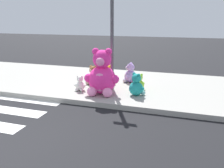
% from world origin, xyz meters
% --- Properties ---
extents(sidewalk, '(28.00, 4.40, 0.15)m').
position_xyz_m(sidewalk, '(0.00, 5.20, 0.07)').
color(sidewalk, '#9E9B93').
rests_on(sidewalk, ground_plane).
extents(sign_pole, '(0.56, 0.11, 3.20)m').
position_xyz_m(sign_pole, '(1.00, 4.40, 1.85)').
color(sign_pole, '#4C4C51').
rests_on(sign_pole, sidewalk).
extents(plush_pink_large, '(1.09, 0.98, 1.42)m').
position_xyz_m(plush_pink_large, '(0.86, 3.81, 0.72)').
color(plush_pink_large, '#F22D93').
rests_on(plush_pink_large, sidewalk).
extents(plush_lime, '(0.38, 0.39, 0.54)m').
position_xyz_m(plush_lime, '(1.87, 4.58, 0.37)').
color(plush_lime, '#8CD133').
rests_on(plush_lime, sidewalk).
extents(plush_yellow, '(0.50, 0.51, 0.70)m').
position_xyz_m(plush_yellow, '(0.69, 4.96, 0.43)').
color(plush_yellow, yellow).
rests_on(plush_yellow, sidewalk).
extents(plush_lavender, '(0.50, 0.56, 0.73)m').
position_xyz_m(plush_lavender, '(1.36, 5.43, 0.44)').
color(plush_lavender, '#B28CD8').
rests_on(plush_lavender, sidewalk).
extents(plush_brown, '(0.51, 0.49, 0.68)m').
position_xyz_m(plush_brown, '(0.17, 4.73, 0.42)').
color(plush_brown, olive).
rests_on(plush_brown, sidewalk).
extents(plush_white, '(0.38, 0.34, 0.50)m').
position_xyz_m(plush_white, '(0.06, 3.90, 0.35)').
color(plush_white, white).
rests_on(plush_white, sidewalk).
extents(plush_teal, '(0.49, 0.51, 0.70)m').
position_xyz_m(plush_teal, '(1.92, 3.98, 0.43)').
color(plush_teal, teal).
rests_on(plush_teal, sidewalk).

